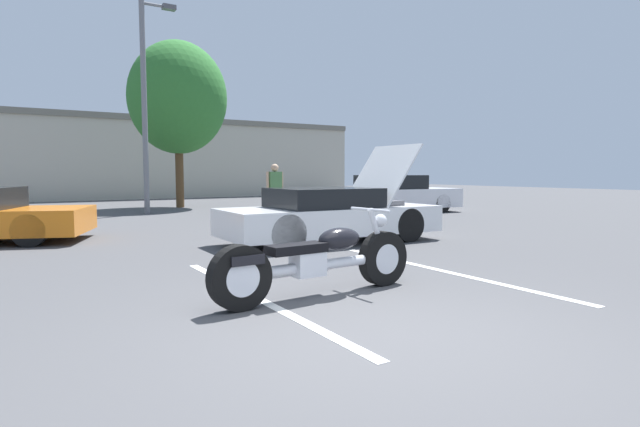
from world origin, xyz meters
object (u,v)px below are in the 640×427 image
(tree_background, at_px, (178,98))
(parked_car_right_row, at_px, (394,195))
(light_pole, at_px, (147,97))
(show_car_hood_open, at_px, (332,215))
(spectator_by_show_car, at_px, (385,186))
(spectator_near_motorcycle, at_px, (275,188))
(motorcycle, at_px, (318,261))

(tree_background, distance_m, parked_car_right_row, 9.43)
(light_pole, distance_m, parked_car_right_row, 9.06)
(tree_background, bearing_deg, show_car_hood_open, -91.42)
(spectator_by_show_car, bearing_deg, parked_car_right_row, 46.22)
(parked_car_right_row, height_order, spectator_near_motorcycle, spectator_near_motorcycle)
(light_pole, distance_m, spectator_by_show_car, 8.85)
(spectator_near_motorcycle, bearing_deg, motorcycle, -113.25)
(parked_car_right_row, distance_m, spectator_near_motorcycle, 5.16)
(light_pole, distance_m, spectator_near_motorcycle, 6.22)
(motorcycle, bearing_deg, show_car_hood_open, 50.97)
(show_car_hood_open, distance_m, spectator_by_show_car, 3.83)
(light_pole, bearing_deg, motorcycle, -94.73)
(light_pole, distance_m, tree_background, 3.11)
(motorcycle, xyz_separation_m, show_car_hood_open, (2.54, 3.63, 0.15))
(light_pole, height_order, spectator_by_show_car, light_pole)
(spectator_near_motorcycle, bearing_deg, light_pole, 114.97)
(motorcycle, bearing_deg, light_pole, 81.22)
(tree_background, height_order, motorcycle, tree_background)
(motorcycle, relative_size, spectator_near_motorcycle, 1.61)
(motorcycle, relative_size, show_car_hood_open, 0.60)
(light_pole, height_order, tree_background, light_pole)
(parked_car_right_row, height_order, spectator_by_show_car, spectator_by_show_car)
(light_pole, relative_size, show_car_hood_open, 1.60)
(tree_background, bearing_deg, parked_car_right_row, -49.61)
(light_pole, bearing_deg, spectator_by_show_car, -56.64)
(tree_background, distance_m, spectator_by_show_car, 10.45)
(spectator_near_motorcycle, height_order, spectator_by_show_car, spectator_by_show_car)
(light_pole, relative_size, tree_background, 1.09)
(show_car_hood_open, bearing_deg, spectator_near_motorcycle, 79.85)
(show_car_hood_open, bearing_deg, light_pole, 100.15)
(show_car_hood_open, xyz_separation_m, spectator_near_motorcycle, (0.83, 4.20, 0.42))
(tree_background, height_order, spectator_near_motorcycle, tree_background)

